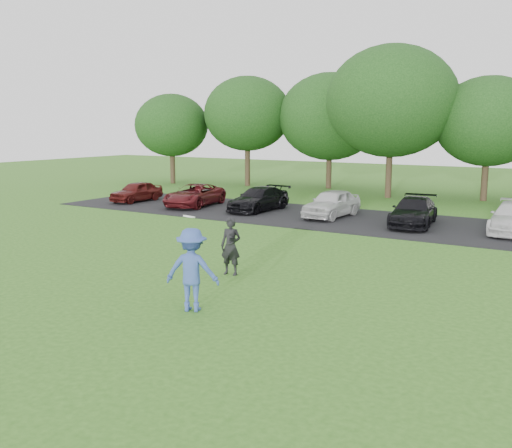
# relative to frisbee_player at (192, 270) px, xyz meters

# --- Properties ---
(ground) EXTENTS (100.00, 100.00, 0.00)m
(ground) POSITION_rel_frisbee_player_xyz_m (-0.82, 0.63, -0.95)
(ground) COLOR #32651D
(ground) RESTS_ON ground
(parking_lot) EXTENTS (32.00, 6.50, 0.03)m
(parking_lot) POSITION_rel_frisbee_player_xyz_m (-0.82, 13.63, -0.93)
(parking_lot) COLOR black
(parking_lot) RESTS_ON ground
(frisbee_player) EXTENTS (1.39, 1.10, 2.22)m
(frisbee_player) POSITION_rel_frisbee_player_xyz_m (0.00, 0.00, 0.00)
(frisbee_player) COLOR #3A56A6
(frisbee_player) RESTS_ON ground
(camera_bystander) EXTENTS (0.64, 0.47, 1.63)m
(camera_bystander) POSITION_rel_frisbee_player_xyz_m (-1.00, 3.06, -0.13)
(camera_bystander) COLOR black
(camera_bystander) RESTS_ON ground
(parked_cars) EXTENTS (28.17, 4.75, 1.25)m
(parked_cars) POSITION_rel_frisbee_player_xyz_m (0.45, 13.63, -0.33)
(parked_cars) COLOR #4F1311
(parked_cars) RESTS_ON parking_lot
(tree_row) EXTENTS (42.39, 9.85, 8.64)m
(tree_row) POSITION_rel_frisbee_player_xyz_m (0.69, 23.39, 3.96)
(tree_row) COLOR #38281C
(tree_row) RESTS_ON ground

